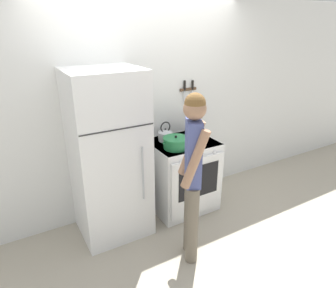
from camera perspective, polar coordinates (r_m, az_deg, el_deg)
name	(u,v)px	position (r m, az deg, el deg)	size (l,w,h in m)	color
ground_plane	(150,200)	(4.16, -3.46, -10.55)	(14.00, 14.00, 0.00)	#B2A893
wall_back	(146,109)	(3.66, -4.13, 6.75)	(10.00, 0.06, 2.55)	silver
refrigerator	(109,157)	(3.24, -11.16, -2.35)	(0.74, 0.69, 1.84)	white
stove_range	(183,175)	(3.79, 2.88, -5.93)	(0.78, 0.69, 0.91)	white
dutch_oven_pot	(176,143)	(3.41, 1.49, 0.23)	(0.34, 0.30, 0.15)	#237A42
tea_kettle	(166,135)	(3.62, -0.47, 1.74)	(0.22, 0.17, 0.24)	silver
utensil_jar	(190,131)	(3.81, 4.15, 2.58)	(0.09, 0.09, 0.28)	silver
person	(193,171)	(2.78, 4.73, -5.12)	(0.38, 0.42, 1.70)	#6B6051
wall_knife_strip	(188,88)	(3.86, 3.88, 10.53)	(0.24, 0.03, 0.27)	brown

